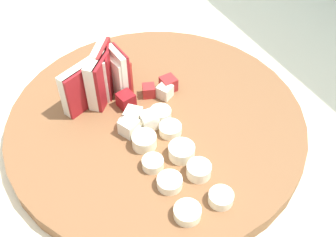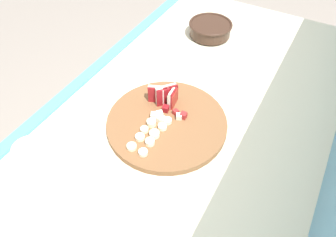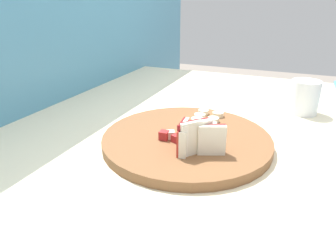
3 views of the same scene
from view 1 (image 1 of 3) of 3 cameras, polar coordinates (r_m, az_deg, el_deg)
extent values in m
cylinder|color=brown|center=(0.50, -1.63, -0.55)|extent=(0.35, 0.35, 0.02)
cube|color=maroon|center=(0.49, -11.55, 3.90)|extent=(0.02, 0.05, 0.06)
cube|color=beige|center=(0.50, -12.09, 4.24)|extent=(0.03, 0.05, 0.06)
cube|color=#A32323|center=(0.51, -8.71, 6.89)|extent=(0.04, 0.03, 0.06)
cube|color=beige|center=(0.51, -9.23, 6.95)|extent=(0.04, 0.03, 0.06)
cube|color=maroon|center=(0.49, -8.92, 4.98)|extent=(0.03, 0.03, 0.06)
cube|color=#EFE5CC|center=(0.50, -9.76, 5.13)|extent=(0.04, 0.04, 0.06)
cube|color=maroon|center=(0.51, -8.14, 6.68)|extent=(0.05, 0.03, 0.06)
cube|color=white|center=(0.51, -8.93, 6.65)|extent=(0.05, 0.03, 0.06)
cube|color=#B22D23|center=(0.52, -6.74, 6.72)|extent=(0.05, 0.01, 0.05)
cube|color=beige|center=(0.51, -7.49, 6.38)|extent=(0.05, 0.02, 0.05)
cube|color=maroon|center=(0.51, -6.40, 6.69)|extent=(0.04, 0.01, 0.06)
cube|color=beige|center=(0.51, -6.89, 6.49)|extent=(0.04, 0.01, 0.06)
cube|color=#A32323|center=(0.52, 0.29, 4.89)|extent=(0.02, 0.02, 0.02)
cube|color=beige|center=(0.47, -5.41, -1.17)|extent=(0.02, 0.02, 0.02)
cube|color=maroon|center=(0.50, -5.84, 2.55)|extent=(0.02, 0.02, 0.02)
cube|color=beige|center=(0.51, -0.44, 3.77)|extent=(0.02, 0.02, 0.02)
cube|color=white|center=(0.47, -2.66, -0.26)|extent=(0.02, 0.02, 0.02)
cube|color=beige|center=(0.48, -4.83, 0.32)|extent=(0.03, 0.03, 0.02)
cube|color=#A32323|center=(0.51, -2.68, 3.87)|extent=(0.02, 0.02, 0.02)
cylinder|color=#F4EAC6|center=(0.47, -5.17, -0.93)|extent=(0.03, 0.03, 0.01)
cylinder|color=#F4EAC6|center=(0.45, -3.30, -3.12)|extent=(0.03, 0.03, 0.02)
cylinder|color=#F4EAC6|center=(0.44, -2.11, -6.22)|extent=(0.02, 0.02, 0.01)
cylinder|color=#F4EAC6|center=(0.42, 0.23, -8.82)|extent=(0.03, 0.03, 0.01)
cylinder|color=beige|center=(0.40, 2.70, -12.86)|extent=(0.03, 0.03, 0.01)
cylinder|color=#F4EAC6|center=(0.48, -1.04, 0.65)|extent=(0.03, 0.03, 0.01)
cylinder|color=white|center=(0.47, 0.32, -1.49)|extent=(0.03, 0.03, 0.01)
cylinder|color=white|center=(0.44, 1.90, -4.57)|extent=(0.03, 0.03, 0.01)
cylinder|color=white|center=(0.43, 4.29, -7.14)|extent=(0.03, 0.03, 0.01)
cylinder|color=#F4EAC6|center=(0.42, 7.33, -10.82)|extent=(0.02, 0.02, 0.01)
camera|label=2|loc=(0.61, 114.66, 22.62)|focal=34.01mm
camera|label=3|loc=(0.86, -37.53, 33.26)|focal=32.20mm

